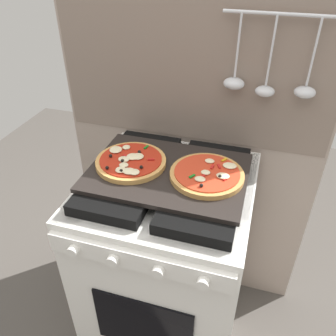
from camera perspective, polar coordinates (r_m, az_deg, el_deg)
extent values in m
plane|color=#4C4742|center=(1.87, 0.00, -24.04)|extent=(4.00, 4.00, 0.00)
cube|color=gray|center=(1.54, 3.61, 2.17)|extent=(1.10, 0.03, 1.55)
cube|color=gray|center=(1.36, 4.03, 15.29)|extent=(1.08, 0.00, 0.56)
cylinder|color=silver|center=(1.25, 17.96, 23.08)|extent=(0.36, 0.01, 0.01)
cylinder|color=silver|center=(1.27, 11.49, 19.10)|extent=(0.01, 0.01, 0.22)
ellipsoid|color=silver|center=(1.31, 10.82, 13.55)|extent=(0.08, 0.07, 0.04)
cylinder|color=silver|center=(1.27, 16.71, 17.90)|extent=(0.01, 0.01, 0.24)
ellipsoid|color=silver|center=(1.31, 15.69, 12.11)|extent=(0.07, 0.06, 0.04)
cylinder|color=silver|center=(1.27, 22.98, 17.06)|extent=(0.01, 0.01, 0.22)
ellipsoid|color=silver|center=(1.31, 21.66, 11.56)|extent=(0.07, 0.06, 0.04)
cube|color=white|center=(1.52, 0.00, -15.58)|extent=(0.60, 0.60, 0.86)
cube|color=black|center=(1.22, 0.00, -2.77)|extent=(0.59, 0.59, 0.01)
cube|color=black|center=(1.25, -6.16, -0.68)|extent=(0.24, 0.51, 0.04)
cube|color=black|center=(1.18, 6.51, -2.94)|extent=(0.24, 0.51, 0.04)
cube|color=white|center=(1.05, -5.06, -15.05)|extent=(0.58, 0.02, 0.07)
cylinder|color=silver|center=(1.11, -15.42, -13.09)|extent=(0.04, 0.02, 0.04)
cylinder|color=silver|center=(1.06, -9.15, -14.92)|extent=(0.04, 0.02, 0.04)
cylinder|color=silver|center=(1.02, -1.67, -16.82)|extent=(0.04, 0.02, 0.04)
cylinder|color=silver|center=(1.00, 5.80, -18.43)|extent=(0.04, 0.02, 0.04)
cube|color=black|center=(1.34, -4.14, -24.61)|extent=(0.36, 0.01, 0.28)
cube|color=black|center=(1.19, 0.00, -0.71)|extent=(0.54, 0.38, 0.02)
cylinder|color=tan|center=(1.22, -6.18, 0.94)|extent=(0.25, 0.25, 0.02)
cylinder|color=#AD2614|center=(1.21, -6.21, 1.38)|extent=(0.22, 0.22, 0.00)
ellipsoid|color=beige|center=(1.16, -7.83, -0.28)|extent=(0.04, 0.04, 0.01)
ellipsoid|color=beige|center=(1.18, -7.31, 0.51)|extent=(0.03, 0.03, 0.01)
ellipsoid|color=beige|center=(1.15, -6.47, -0.50)|extent=(0.04, 0.04, 0.01)
ellipsoid|color=beige|center=(1.22, -5.86, 1.90)|extent=(0.04, 0.04, 0.01)
ellipsoid|color=beige|center=(1.28, -6.90, 3.43)|extent=(0.03, 0.03, 0.01)
ellipsoid|color=beige|center=(1.22, -5.01, 1.92)|extent=(0.04, 0.04, 0.01)
ellipsoid|color=beige|center=(1.27, -8.61, 3.02)|extent=(0.05, 0.05, 0.01)
ellipsoid|color=beige|center=(1.21, -7.30, 1.47)|extent=(0.04, 0.04, 0.01)
ellipsoid|color=beige|center=(1.14, -5.59, -0.67)|extent=(0.04, 0.03, 0.01)
cube|color=#19721E|center=(1.27, -3.63, 3.46)|extent=(0.01, 0.03, 0.00)
cube|color=red|center=(1.23, -6.94, 1.98)|extent=(0.03, 0.01, 0.00)
sphere|color=black|center=(1.16, -4.43, 0.17)|extent=(0.01, 0.01, 0.01)
sphere|color=black|center=(1.17, -10.03, 0.06)|extent=(0.01, 0.01, 0.01)
sphere|color=black|center=(1.24, -4.75, 2.68)|extent=(0.01, 0.01, 0.01)
sphere|color=black|center=(1.20, -7.52, 1.21)|extent=(0.01, 0.01, 0.01)
sphere|color=black|center=(1.15, -7.74, -0.46)|extent=(0.01, 0.01, 0.01)
sphere|color=black|center=(1.23, -9.47, 2.01)|extent=(0.01, 0.01, 0.01)
cube|color=red|center=(1.20, -2.84, 1.43)|extent=(0.03, 0.02, 0.00)
cylinder|color=#C18947|center=(1.16, 6.45, -1.08)|extent=(0.25, 0.25, 0.02)
cylinder|color=red|center=(1.15, 6.48, -0.64)|extent=(0.22, 0.22, 0.00)
ellipsoid|color=beige|center=(1.13, 9.06, -1.29)|extent=(0.04, 0.04, 0.01)
ellipsoid|color=beige|center=(1.18, 10.15, 0.39)|extent=(0.05, 0.04, 0.01)
ellipsoid|color=beige|center=(1.20, 6.91, 1.17)|extent=(0.03, 0.03, 0.01)
ellipsoid|color=beige|center=(1.14, 6.24, -0.72)|extent=(0.03, 0.03, 0.01)
ellipsoid|color=beige|center=(1.11, 5.30, -1.81)|extent=(0.04, 0.03, 0.01)
sphere|color=black|center=(1.08, 5.53, -2.88)|extent=(0.01, 0.01, 0.01)
cube|color=gold|center=(1.21, 9.26, 1.35)|extent=(0.02, 0.02, 0.00)
cube|color=red|center=(1.18, 8.42, 0.30)|extent=(0.02, 0.03, 0.00)
sphere|color=black|center=(1.12, 8.58, -1.39)|extent=(0.01, 0.01, 0.01)
cube|color=#19721E|center=(1.12, 4.00, -1.35)|extent=(0.02, 0.02, 0.00)
cube|color=red|center=(1.12, 5.86, -1.34)|extent=(0.01, 0.02, 0.00)
cube|color=red|center=(1.12, 9.47, -1.72)|extent=(0.02, 0.03, 0.00)
cube|color=red|center=(1.17, 7.33, 0.22)|extent=(0.01, 0.02, 0.00)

